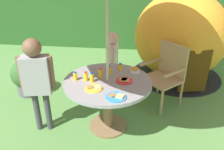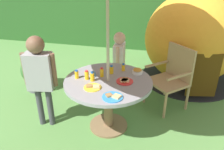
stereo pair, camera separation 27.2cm
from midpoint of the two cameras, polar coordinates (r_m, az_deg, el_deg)
ground_plane at (r=3.24m, az=1.58°, el=-13.13°), size 10.00×10.00×0.02m
hedge_backdrop at (r=6.18m, az=8.62°, el=14.75°), size 9.00×0.70×1.67m
garden_table at (r=2.90m, az=1.73°, el=-4.17°), size 1.13×1.13×0.73m
wooden_chair at (r=3.58m, az=17.43°, el=0.07°), size 0.72×0.72×0.97m
dome_tent at (r=4.47m, az=21.66°, el=8.67°), size 2.10×2.10×1.67m
potted_plant at (r=4.12m, az=-17.40°, el=0.62°), size 0.48×0.48×0.63m
child_in_white_shirt at (r=3.63m, az=4.02°, el=4.73°), size 0.19×0.38×1.12m
child_in_grey_shirt at (r=2.94m, az=-15.64°, el=0.81°), size 0.44×0.24×1.30m
snack_bowl at (r=3.03m, az=9.14°, el=0.93°), size 0.14×0.14×0.07m
plate_near_left at (r=2.47m, az=3.38°, el=-5.69°), size 0.24×0.24×0.03m
plate_center_front at (r=2.65m, az=-2.06°, el=-3.21°), size 0.21×0.21×0.03m
plate_front_edge at (r=2.80m, az=6.06°, el=-1.56°), size 0.21×0.21×0.03m
juice_bottle_near_right at (r=2.90m, az=0.05°, el=0.62°), size 0.05×0.05×0.13m
juice_bottle_far_left at (r=3.08m, az=5.46°, el=1.90°), size 0.05×0.05×0.11m
juice_bottle_far_right at (r=2.79m, az=-2.31°, el=-0.49°), size 0.05×0.05×0.13m
juice_bottle_center_back at (r=2.84m, az=-3.79°, el=-0.10°), size 0.05×0.05×0.12m
juice_bottle_mid_left at (r=2.99m, az=2.48°, el=1.31°), size 0.05×0.05×0.12m
juice_bottle_mid_right at (r=2.87m, az=-6.40°, el=0.08°), size 0.05×0.05×0.12m
cup_near at (r=2.92m, az=-2.25°, el=0.11°), size 0.07×0.07×0.06m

